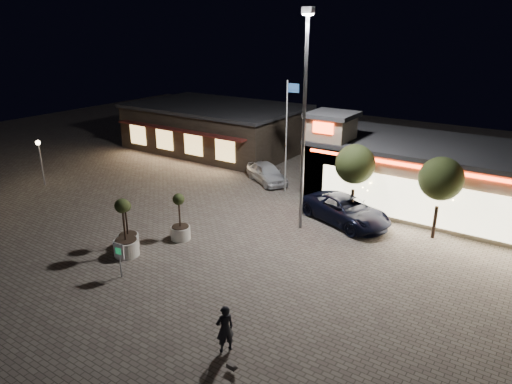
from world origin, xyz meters
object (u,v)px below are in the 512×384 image
Objects in this scene: pickup_truck at (346,210)px; planter_left at (128,233)px; pedestrian at (225,329)px; planter_mid at (126,238)px; valet_sign at (119,254)px; white_sedan at (267,173)px.

planter_left is (-8.51, -9.74, 0.03)m from pickup_truck.
planter_mid reaches higher than pedestrian.
pickup_truck is 12.94m from planter_left.
valet_sign is at bearing -71.04° from pedestrian.
planter_mid is at bearing -79.39° from pedestrian.
white_sedan is 14.23m from planter_mid.
pickup_truck is at bearing 52.94° from planter_mid.
white_sedan is at bearing 88.62° from planter_left.
planter_mid is (0.31, -14.23, 0.22)m from white_sedan.
pickup_truck is at bearing -83.50° from white_sedan.
white_sedan is 2.51× the size of valet_sign.
white_sedan is 1.64× the size of planter_left.
pickup_truck is 13.69m from valet_sign.
planter_mid reaches higher than white_sedan.
pedestrian is at bearing -10.72° from valet_sign.
pickup_truck is 3.28× the size of valet_sign.
pickup_truck is at bearing 48.87° from planter_left.
white_sedan is (-8.18, 3.80, -0.05)m from pickup_truck.
pickup_truck is 9.02m from white_sedan.
valet_sign is (-6.36, -12.11, 0.44)m from pickup_truck.
pedestrian reaches higher than white_sedan.
valet_sign is at bearing -48.02° from planter_mid.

